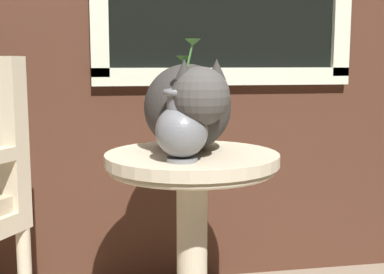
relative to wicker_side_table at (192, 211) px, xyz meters
name	(u,v)px	position (x,y,z in m)	size (l,w,h in m)	color
wicker_side_table	(192,211)	(0.00, 0.00, 0.00)	(0.54, 0.54, 0.63)	beige
cat	(189,106)	(0.00, 0.03, 0.33)	(0.28, 0.63, 0.29)	#33302D
pewter_vase_with_ivy	(182,126)	(-0.05, -0.13, 0.29)	(0.15, 0.15, 0.34)	slate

